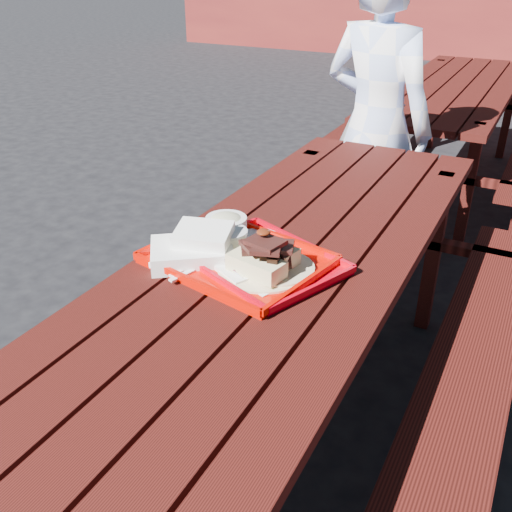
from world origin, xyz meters
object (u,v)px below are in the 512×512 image
object	(u,v)px
picnic_table_near	(278,309)
person	(375,127)
far_tray	(258,258)
picnic_table_far	(452,112)
near_tray	(242,250)

from	to	relation	value
picnic_table_near	person	world-z (taller)	person
far_tray	picnic_table_far	bearing A→B (deg)	89.40
person	picnic_table_far	bearing A→B (deg)	-79.69
far_tray	person	distance (m)	1.42
picnic_table_near	near_tray	size ratio (longest dim) A/B	4.38
near_tray	person	bearing A→B (deg)	91.63
picnic_table_far	person	bearing A→B (deg)	-94.76
near_tray	person	world-z (taller)	person
picnic_table_near	near_tray	distance (m)	0.25
picnic_table_near	person	distance (m)	1.36
far_tray	near_tray	bearing A→B (deg)	178.80
picnic_table_far	person	size ratio (longest dim) A/B	1.51
picnic_table_far	person	distance (m)	1.49
picnic_table_near	picnic_table_far	size ratio (longest dim) A/B	1.00
picnic_table_near	picnic_table_far	distance (m)	2.80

